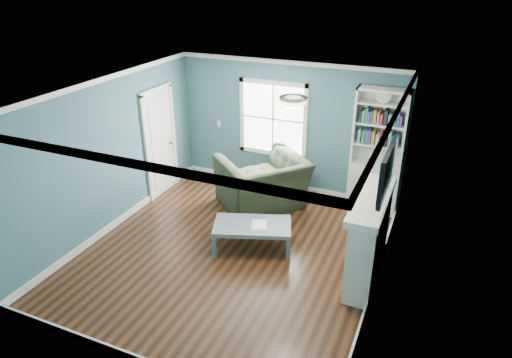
% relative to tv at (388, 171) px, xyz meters
% --- Properties ---
extents(floor, '(5.00, 5.00, 0.00)m').
position_rel_tv_xyz_m(floor, '(-2.20, -0.20, -1.72)').
color(floor, black).
rests_on(floor, ground).
extents(room_walls, '(5.00, 5.00, 5.00)m').
position_rel_tv_xyz_m(room_walls, '(-2.20, -0.20, -0.14)').
color(room_walls, '#385F70').
rests_on(room_walls, ground).
extents(trim, '(4.50, 5.00, 2.60)m').
position_rel_tv_xyz_m(trim, '(-2.20, -0.20, -0.49)').
color(trim, white).
rests_on(trim, ground).
extents(window, '(1.40, 0.06, 1.50)m').
position_rel_tv_xyz_m(window, '(-2.50, 2.29, -0.27)').
color(window, white).
rests_on(window, room_walls).
extents(bookshelf, '(0.90, 0.35, 2.31)m').
position_rel_tv_xyz_m(bookshelf, '(-0.43, 2.10, -0.80)').
color(bookshelf, silver).
rests_on(bookshelf, ground).
extents(fireplace, '(0.44, 1.58, 1.30)m').
position_rel_tv_xyz_m(fireplace, '(-0.12, 0.00, -1.09)').
color(fireplace, black).
rests_on(fireplace, ground).
extents(tv, '(0.06, 1.10, 0.65)m').
position_rel_tv_xyz_m(tv, '(0.00, 0.00, 0.00)').
color(tv, black).
rests_on(tv, fireplace).
extents(door, '(0.12, 0.98, 2.17)m').
position_rel_tv_xyz_m(door, '(-4.42, 1.20, -0.65)').
color(door, silver).
rests_on(door, ground).
extents(ceiling_fixture, '(0.38, 0.38, 0.15)m').
position_rel_tv_xyz_m(ceiling_fixture, '(-1.30, -0.10, 0.82)').
color(ceiling_fixture, white).
rests_on(ceiling_fixture, room_walls).
extents(light_switch, '(0.08, 0.01, 0.12)m').
position_rel_tv_xyz_m(light_switch, '(-3.70, 2.28, -0.52)').
color(light_switch, white).
rests_on(light_switch, room_walls).
extents(recliner, '(1.70, 1.76, 1.30)m').
position_rel_tv_xyz_m(recliner, '(-2.36, 1.40, -1.08)').
color(recliner, black).
rests_on(recliner, ground).
extents(coffee_table, '(1.37, 1.04, 0.44)m').
position_rel_tv_xyz_m(coffee_table, '(-1.95, 0.02, -1.34)').
color(coffee_table, '#525C62').
rests_on(coffee_table, ground).
extents(paper_sheet, '(0.34, 0.38, 0.00)m').
position_rel_tv_xyz_m(paper_sheet, '(-1.84, 0.05, -1.28)').
color(paper_sheet, white).
rests_on(paper_sheet, coffee_table).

